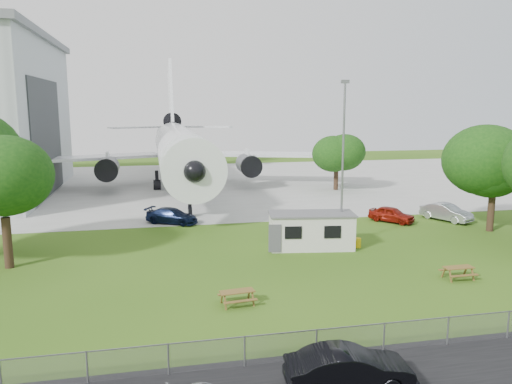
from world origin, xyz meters
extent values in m
plane|color=#4A711E|center=(0.00, 0.00, 0.00)|extent=(160.00, 160.00, 0.00)
cube|color=#B7B7B2|center=(0.00, 38.00, 0.01)|extent=(120.00, 46.00, 0.03)
cube|color=#2D3033|center=(-16.93, 33.00, 6.75)|extent=(0.16, 16.00, 12.96)
cylinder|color=white|center=(-2.00, 34.00, 5.10)|extent=(5.40, 34.00, 5.40)
cone|color=white|center=(-2.00, 15.00, 5.10)|extent=(5.40, 5.50, 5.40)
cone|color=white|center=(-2.00, 55.00, 5.90)|extent=(4.86, 9.00, 4.86)
cube|color=white|center=(-14.50, 37.20, 3.90)|extent=(21.36, 10.77, 0.36)
cube|color=white|center=(10.50, 37.20, 3.90)|extent=(21.36, 10.77, 0.36)
cube|color=white|center=(-2.00, 55.00, 11.60)|extent=(0.46, 9.96, 12.17)
cylinder|color=#515459|center=(-10.50, 33.50, 3.00)|extent=(2.50, 4.20, 2.50)
cylinder|color=#515459|center=(6.50, 33.50, 3.00)|extent=(2.50, 4.20, 2.50)
cylinder|color=#515459|center=(-2.00, 54.00, 7.90)|extent=(2.60, 4.50, 2.60)
cylinder|color=black|center=(-2.00, 18.50, 1.20)|extent=(0.36, 0.36, 2.40)
cylinder|color=black|center=(-4.80, 35.00, 1.20)|extent=(0.44, 0.44, 2.40)
cylinder|color=black|center=(0.80, 35.00, 1.20)|extent=(0.44, 0.44, 2.40)
cube|color=silver|center=(5.91, 6.20, 1.25)|extent=(6.31, 3.37, 2.50)
cube|color=#59595B|center=(5.91, 6.20, 2.56)|extent=(6.53, 3.59, 0.12)
cylinder|color=gold|center=(9.31, 5.60, 0.35)|extent=(0.50, 0.50, 0.70)
cube|color=gray|center=(0.00, -9.50, 0.00)|extent=(58.00, 0.04, 1.30)
cylinder|color=slate|center=(8.20, 6.20, 6.00)|extent=(0.16, 0.16, 12.00)
cylinder|color=#382619|center=(-14.59, 5.84, 1.66)|extent=(0.56, 0.56, 3.32)
sphere|color=#255514|center=(-14.59, 5.84, 5.72)|extent=(6.58, 6.58, 6.58)
cylinder|color=#382619|center=(22.10, 7.93, 1.59)|extent=(0.56, 0.56, 3.17)
sphere|color=#255514|center=(22.10, 7.93, 5.46)|extent=(7.14, 7.14, 7.14)
cylinder|color=#382619|center=(16.93, 30.08, 1.33)|extent=(0.56, 0.56, 2.66)
sphere|color=#255514|center=(16.93, 30.08, 4.58)|extent=(5.54, 5.54, 5.54)
imported|color=black|center=(1.45, -11.87, 0.78)|extent=(4.83, 2.04, 1.55)
imported|color=maroon|center=(15.55, 12.59, 0.69)|extent=(3.83, 4.18, 1.38)
imported|color=#A5A7AC|center=(20.68, 12.09, 0.77)|extent=(3.44, 4.91, 1.53)
imported|color=black|center=(-3.78, 16.07, 0.68)|extent=(5.03, 3.99, 1.36)
camera|label=1|loc=(-5.37, -27.68, 10.30)|focal=35.00mm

